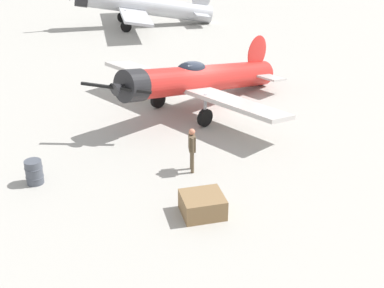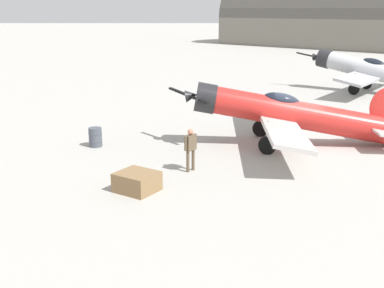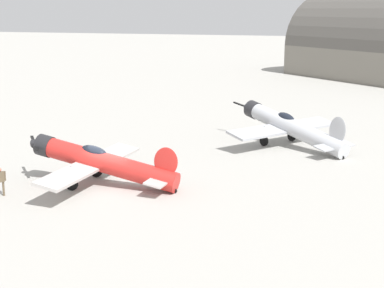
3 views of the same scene
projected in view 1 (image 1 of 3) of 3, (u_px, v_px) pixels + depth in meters
ground_plane at (205, 107)px, 24.65m from camera, size 400.00×400.00×0.00m
airplane_foreground at (198, 80)px, 23.68m from camera, size 10.85×10.55×2.94m
airplane_mid_apron at (140, 5)px, 38.49m from camera, size 10.60×9.58×3.18m
ground_crew_mechanic at (192, 146)px, 18.58m from camera, size 0.48×0.51×1.70m
equipment_crate at (203, 205)px, 16.36m from camera, size 1.77×1.74×0.68m
fuel_drum at (34, 172)px, 18.04m from camera, size 0.64×0.64×0.88m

